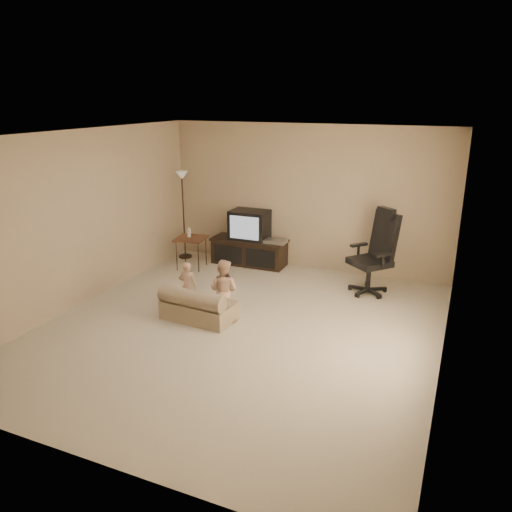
{
  "coord_description": "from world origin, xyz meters",
  "views": [
    {
      "loc": [
        2.56,
        -5.39,
        2.94
      ],
      "look_at": [
        -0.02,
        0.6,
        0.83
      ],
      "focal_mm": 35.0,
      "sensor_mm": 36.0,
      "label": 1
    }
  ],
  "objects_px": {
    "floor_lamp": "(183,195)",
    "side_table": "(191,239)",
    "office_chair": "(374,263)",
    "child_sofa": "(197,307)",
    "toddler_right": "(224,290)",
    "tv_stand": "(250,242)",
    "toddler_left": "(188,286)"
  },
  "relations": [
    {
      "from": "office_chair",
      "to": "side_table",
      "type": "height_order",
      "value": "office_chair"
    },
    {
      "from": "side_table",
      "to": "child_sofa",
      "type": "distance_m",
      "value": 2.23
    },
    {
      "from": "office_chair",
      "to": "child_sofa",
      "type": "relative_size",
      "value": 1.31
    },
    {
      "from": "floor_lamp",
      "to": "toddler_right",
      "type": "relative_size",
      "value": 1.88
    },
    {
      "from": "toddler_left",
      "to": "child_sofa",
      "type": "bearing_deg",
      "value": 125.7
    },
    {
      "from": "side_table",
      "to": "toddler_left",
      "type": "xyz_separation_m",
      "value": [
        0.88,
        -1.6,
        -0.18
      ]
    },
    {
      "from": "child_sofa",
      "to": "toddler_right",
      "type": "relative_size",
      "value": 1.18
    },
    {
      "from": "floor_lamp",
      "to": "toddler_right",
      "type": "xyz_separation_m",
      "value": [
        1.94,
        -2.2,
        -0.75
      ]
    },
    {
      "from": "floor_lamp",
      "to": "child_sofa",
      "type": "height_order",
      "value": "floor_lamp"
    },
    {
      "from": "tv_stand",
      "to": "child_sofa",
      "type": "xyz_separation_m",
      "value": [
        0.31,
        -2.46,
        -0.22
      ]
    },
    {
      "from": "child_sofa",
      "to": "floor_lamp",
      "type": "bearing_deg",
      "value": 128.44
    },
    {
      "from": "office_chair",
      "to": "toddler_right",
      "type": "xyz_separation_m",
      "value": [
        -1.67,
        -1.82,
        -0.05
      ]
    },
    {
      "from": "floor_lamp",
      "to": "child_sofa",
      "type": "bearing_deg",
      "value": -55.64
    },
    {
      "from": "floor_lamp",
      "to": "tv_stand",
      "type": "bearing_deg",
      "value": 4.78
    },
    {
      "from": "office_chair",
      "to": "tv_stand",
      "type": "bearing_deg",
      "value": -151.67
    },
    {
      "from": "tv_stand",
      "to": "side_table",
      "type": "relative_size",
      "value": 1.86
    },
    {
      "from": "office_chair",
      "to": "toddler_left",
      "type": "relative_size",
      "value": 1.85
    },
    {
      "from": "toddler_left",
      "to": "toddler_right",
      "type": "distance_m",
      "value": 0.64
    },
    {
      "from": "tv_stand",
      "to": "office_chair",
      "type": "bearing_deg",
      "value": -12.67
    },
    {
      "from": "floor_lamp",
      "to": "toddler_left",
      "type": "distance_m",
      "value": 2.6
    },
    {
      "from": "toddler_right",
      "to": "office_chair",
      "type": "bearing_deg",
      "value": -130.09
    },
    {
      "from": "office_chair",
      "to": "toddler_left",
      "type": "distance_m",
      "value": 2.87
    },
    {
      "from": "side_table",
      "to": "toddler_right",
      "type": "relative_size",
      "value": 0.87
    },
    {
      "from": "side_table",
      "to": "office_chair",
      "type": "bearing_deg",
      "value": 1.85
    },
    {
      "from": "office_chair",
      "to": "toddler_right",
      "type": "height_order",
      "value": "office_chair"
    },
    {
      "from": "office_chair",
      "to": "side_table",
      "type": "distance_m",
      "value": 3.19
    },
    {
      "from": "tv_stand",
      "to": "floor_lamp",
      "type": "height_order",
      "value": "floor_lamp"
    },
    {
      "from": "floor_lamp",
      "to": "toddler_right",
      "type": "bearing_deg",
      "value": -48.63
    },
    {
      "from": "side_table",
      "to": "toddler_right",
      "type": "bearing_deg",
      "value": -48.6
    },
    {
      "from": "side_table",
      "to": "floor_lamp",
      "type": "relative_size",
      "value": 0.46
    },
    {
      "from": "floor_lamp",
      "to": "side_table",
      "type": "bearing_deg",
      "value": -48.73
    },
    {
      "from": "side_table",
      "to": "child_sofa",
      "type": "height_order",
      "value": "side_table"
    }
  ]
}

